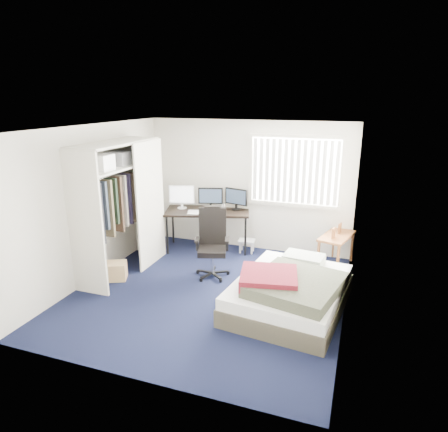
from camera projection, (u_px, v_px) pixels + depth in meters
ground at (209, 293)px, 6.17m from camera, size 4.20×4.20×0.00m
room_shell at (208, 198)px, 5.74m from camera, size 4.20×4.20×4.20m
window_assembly at (295, 171)px, 7.27m from camera, size 1.72×0.09×1.32m
closet at (119, 195)px, 6.55m from camera, size 0.64×1.84×2.22m
desk at (208, 209)px, 7.75m from camera, size 1.75×1.17×1.25m
office_chair at (212, 249)px, 6.69m from camera, size 0.69×0.69×1.17m
footstool at (247, 243)px, 7.72m from camera, size 0.33×0.28×0.25m
nightstand at (337, 239)px, 7.00m from camera, size 0.63×0.93×0.76m
bed at (290, 291)px, 5.64m from camera, size 1.67×2.09×0.64m
pine_box at (114, 271)px, 6.59m from camera, size 0.47×0.42×0.29m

